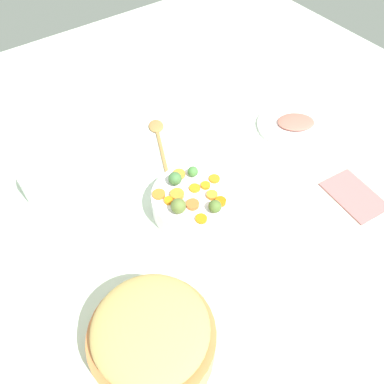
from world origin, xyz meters
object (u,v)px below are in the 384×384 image
(serving_bowl_carrots, at_px, (192,202))
(metal_pot, at_px, (154,343))
(wooden_spoon, at_px, (158,134))
(casserole_dish, at_px, (59,176))
(ham_plate, at_px, (290,126))

(serving_bowl_carrots, xyz_separation_m, metal_pot, (0.28, -0.30, 0.02))
(metal_pot, bearing_deg, wooden_spoon, 147.15)
(casserole_dish, xyz_separation_m, ham_plate, (0.21, 0.77, -0.04))
(serving_bowl_carrots, bearing_deg, ham_plate, 100.91)
(metal_pot, bearing_deg, serving_bowl_carrots, 132.63)
(metal_pot, relative_size, casserole_dish, 1.24)
(wooden_spoon, relative_size, casserole_dish, 1.19)
(casserole_dish, bearing_deg, ham_plate, 74.70)
(serving_bowl_carrots, distance_m, wooden_spoon, 0.35)
(wooden_spoon, xyz_separation_m, ham_plate, (0.24, 0.40, 0.00))
(serving_bowl_carrots, height_order, metal_pot, metal_pot)
(metal_pot, relative_size, wooden_spoon, 1.04)
(ham_plate, bearing_deg, serving_bowl_carrots, -79.09)
(serving_bowl_carrots, distance_m, casserole_dish, 0.41)
(serving_bowl_carrots, height_order, ham_plate, serving_bowl_carrots)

